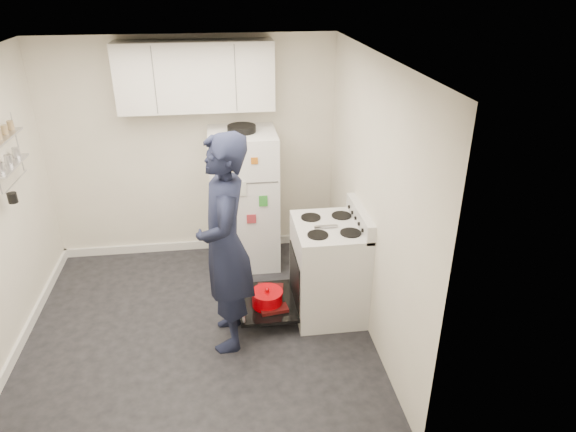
{
  "coord_description": "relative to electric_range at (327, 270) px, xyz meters",
  "views": [
    {
      "loc": [
        0.32,
        -4.0,
        3.11
      ],
      "look_at": [
        0.89,
        0.2,
        1.05
      ],
      "focal_mm": 32.0,
      "sensor_mm": 36.0,
      "label": 1
    }
  ],
  "objects": [
    {
      "name": "room",
      "position": [
        -1.29,
        -0.12,
        0.74
      ],
      "size": [
        3.21,
        3.21,
        2.51
      ],
      "color": "black",
      "rests_on": "ground"
    },
    {
      "name": "electric_range",
      "position": [
        0.0,
        0.0,
        0.0
      ],
      "size": [
        0.66,
        0.76,
        1.1
      ],
      "color": "silver",
      "rests_on": "ground"
    },
    {
      "name": "open_oven_door",
      "position": [
        -0.59,
        -0.03,
        -0.28
      ],
      "size": [
        0.55,
        0.7,
        0.23
      ],
      "color": "black",
      "rests_on": "ground"
    },
    {
      "name": "refrigerator",
      "position": [
        -0.72,
        1.1,
        0.31
      ],
      "size": [
        0.72,
        0.74,
        1.62
      ],
      "color": "white",
      "rests_on": "ground"
    },
    {
      "name": "upper_cabinets",
      "position": [
        -1.16,
        1.28,
        1.63
      ],
      "size": [
        1.6,
        0.33,
        0.7
      ],
      "primitive_type": "cube",
      "color": "silver",
      "rests_on": "room"
    },
    {
      "name": "wall_shelf_rack",
      "position": [
        -2.78,
        0.34,
        1.21
      ],
      "size": [
        0.14,
        0.6,
        0.61
      ],
      "color": "#B2B2B7",
      "rests_on": "room"
    },
    {
      "name": "person",
      "position": [
        -0.96,
        -0.31,
        0.52
      ],
      "size": [
        0.48,
        0.72,
        1.97
      ],
      "primitive_type": "imported",
      "rotation": [
        0.0,
        0.0,
        -1.58
      ],
      "color": "black",
      "rests_on": "ground"
    }
  ]
}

